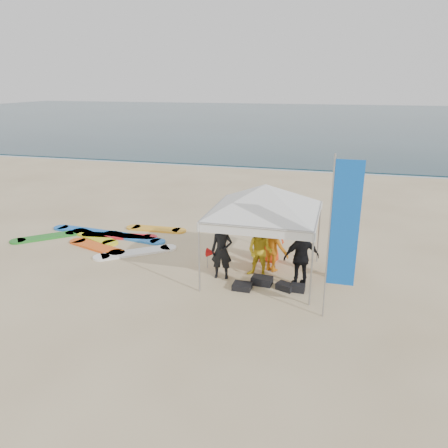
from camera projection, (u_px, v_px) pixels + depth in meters
name	position (u px, v px, depth m)	size (l,w,h in m)	color
ground	(204.00, 298.00, 11.37)	(120.00, 120.00, 0.00)	beige
ocean	(324.00, 118.00, 66.38)	(160.00, 84.00, 0.08)	#0C2633
shoreline_foam	(290.00, 169.00, 28.06)	(160.00, 1.20, 0.01)	silver
person_black_a	(222.00, 251.00, 12.32)	(0.60, 0.39, 1.64)	black
person_yellow	(260.00, 251.00, 12.39)	(0.76, 0.59, 1.56)	gold
person_orange_a	(273.00, 245.00, 12.81)	(1.04, 0.60, 1.61)	#CB6B12
person_black_b	(301.00, 258.00, 11.79)	(0.99, 0.41, 1.69)	black
person_orange_b	(269.00, 233.00, 13.43)	(0.92, 0.60, 1.87)	#FF4216
person_seated	(331.00, 261.00, 12.49)	(0.88, 0.28, 0.95)	#CB6312
canopy_tent	(265.00, 185.00, 11.88)	(4.11, 4.11, 3.10)	#A5A5A8
feather_flag	(343.00, 226.00, 9.70)	(0.66, 0.04, 3.91)	#A5A5A8
marker_pennant	(211.00, 253.00, 13.04)	(0.28, 0.28, 0.64)	#A5A5A8
gear_pile	(267.00, 285.00, 11.91)	(1.91, 0.83, 0.22)	black
surfboard_spread	(109.00, 238.00, 15.61)	(5.70, 3.57, 0.07)	blue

